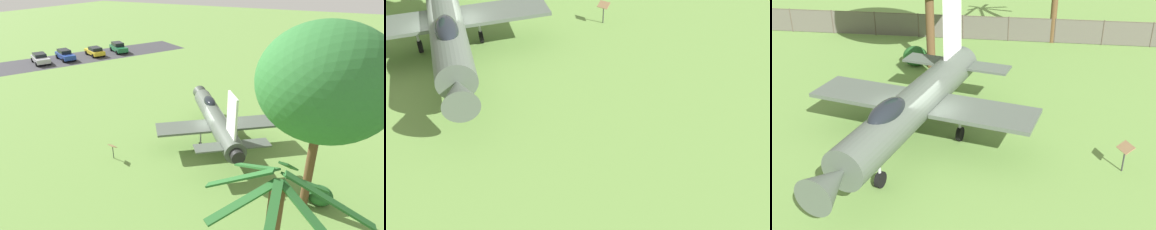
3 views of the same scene
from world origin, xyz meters
The scene contains 5 objects.
ground_plane centered at (0.00, 0.00, 0.00)m, with size 200.00×200.00×0.00m, color #668E42.
display_jet centered at (-0.25, -0.19, 1.97)m, with size 10.88×9.36×5.45m.
perimeter_fence centered at (8.95, 11.01, 0.87)m, with size 28.24×23.55×1.64m.
shrub_near_fence centered at (4.03, 8.31, 0.55)m, with size 1.37×1.48×1.11m.
info_plaque centered at (5.64, -5.67, 0.85)m, with size 0.52×0.67×1.14m.
Camera 3 is at (-7.04, -14.90, 9.82)m, focal length 43.50 mm.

